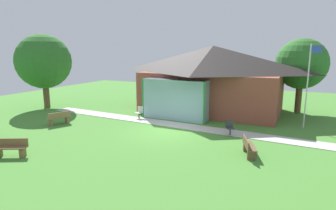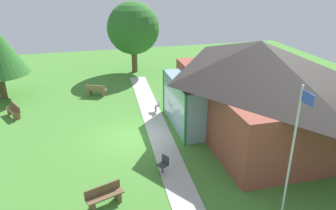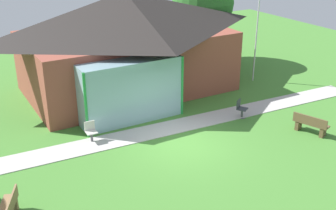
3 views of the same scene
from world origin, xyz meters
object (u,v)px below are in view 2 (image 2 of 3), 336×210
object	(u,v)px
bench_mid_left	(96,90)
tree_west_hedge	(133,28)
bench_mid_right	(104,196)
bench_front_left	(14,111)
patio_chair_lawn_spare	(163,165)
pavilion	(253,86)
flagpole	(293,149)
patio_chair_west	(157,106)

from	to	relation	value
bench_mid_left	tree_west_hedge	size ratio (longest dim) A/B	0.25
bench_mid_right	bench_front_left	size ratio (longest dim) A/B	1.02
patio_chair_lawn_spare	bench_mid_left	bearing A→B (deg)	-18.70
bench_front_left	tree_west_hedge	xyz separation A→B (m)	(-7.81, 9.00, 3.52)
bench_mid_right	bench_front_left	distance (m)	11.15
bench_front_left	tree_west_hedge	world-z (taller)	tree_west_hedge
bench_mid_right	tree_west_hedge	bearing A→B (deg)	-122.51
patio_chair_lawn_spare	pavilion	bearing A→B (deg)	-94.31
flagpole	bench_front_left	bearing A→B (deg)	-137.24
patio_chair_lawn_spare	patio_chair_west	bearing A→B (deg)	-41.53
pavilion	bench_mid_left	bearing A→B (deg)	-133.31
pavilion	bench_mid_right	bearing A→B (deg)	-62.19
pavilion	tree_west_hedge	distance (m)	14.07
bench_front_left	patio_chair_west	size ratio (longest dim) A/B	1.79
bench_front_left	patio_chair_lawn_spare	distance (m)	11.45
pavilion	flagpole	bearing A→B (deg)	-17.65
patio_chair_west	patio_chair_lawn_spare	xyz separation A→B (m)	(6.89, -1.22, 0.00)
bench_front_left	bench_mid_left	bearing A→B (deg)	-91.99
patio_chair_west	patio_chair_lawn_spare	bearing A→B (deg)	172.73
flagpole	bench_mid_right	xyz separation A→B (m)	(-2.36, -6.47, -2.53)
bench_mid_right	patio_chair_west	distance (m)	9.35
bench_mid_right	flagpole	bearing A→B (deg)	140.25
flagpole	bench_front_left	size ratio (longest dim) A/B	3.45
pavilion	patio_chair_west	xyz separation A→B (m)	(-3.87, -4.67, -2.30)
tree_west_hedge	pavilion	bearing A→B (deg)	19.30
bench_front_left	patio_chair_lawn_spare	xyz separation A→B (m)	(8.44, 7.74, 0.01)
flagpole	patio_chair_west	world-z (taller)	flagpole
pavilion	flagpole	distance (m)	7.29
patio_chair_lawn_spare	tree_west_hedge	distance (m)	16.67
bench_mid_left	tree_west_hedge	distance (m)	7.41
patio_chair_west	tree_west_hedge	world-z (taller)	tree_west_hedge
bench_mid_right	patio_chair_west	bearing A→B (deg)	-135.09
patio_chair_lawn_spare	flagpole	bearing A→B (deg)	-168.21
patio_chair_lawn_spare	tree_west_hedge	world-z (taller)	tree_west_hedge
pavilion	flagpole	size ratio (longest dim) A/B	2.15
flagpole	tree_west_hedge	bearing A→B (deg)	-173.15
patio_chair_west	tree_west_hedge	distance (m)	9.99
pavilion	bench_mid_left	world-z (taller)	pavilion
patio_chair_west	patio_chair_lawn_spare	world-z (taller)	same
tree_west_hedge	flagpole	bearing A→B (deg)	6.85
bench_front_left	patio_chair_west	bearing A→B (deg)	-126.96
bench_mid_left	patio_chair_west	size ratio (longest dim) A/B	1.80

